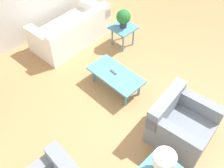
# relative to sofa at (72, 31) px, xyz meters

# --- Properties ---
(ground_plane) EXTENTS (14.00, 14.00, 0.00)m
(ground_plane) POSITION_rel_sofa_xyz_m (-2.25, 0.42, -0.30)
(ground_plane) COLOR #A87A4C
(sofa) EXTENTS (1.01, 1.85, 0.77)m
(sofa) POSITION_rel_sofa_xyz_m (0.00, 0.00, 0.00)
(sofa) COLOR white
(sofa) RESTS_ON ground_plane
(armchair) EXTENTS (1.02, 1.02, 0.82)m
(armchair) POSITION_rel_sofa_xyz_m (-3.29, 0.38, 0.02)
(armchair) COLOR slate
(armchair) RESTS_ON ground_plane
(coffee_table) EXTENTS (1.09, 0.56, 0.38)m
(coffee_table) POSITION_rel_sofa_xyz_m (-1.76, 0.34, 0.04)
(coffee_table) COLOR teal
(coffee_table) RESTS_ON ground_plane
(side_table_plant) EXTENTS (0.51, 0.51, 0.50)m
(side_table_plant) POSITION_rel_sofa_xyz_m (-0.92, -0.76, 0.12)
(side_table_plant) COLOR teal
(side_table_plant) RESTS_ON ground_plane
(potted_plant) EXTENTS (0.32, 0.32, 0.42)m
(potted_plant) POSITION_rel_sofa_xyz_m (-0.92, -0.76, 0.45)
(potted_plant) COLOR #333338
(potted_plant) RESTS_ON side_table_plant
(table_lamp) EXTENTS (0.30, 0.30, 0.41)m
(table_lamp) POSITION_rel_sofa_xyz_m (-3.59, 1.31, 0.47)
(table_lamp) COLOR #333333
(table_lamp) RESTS_ON side_table_lamp
(remote_control) EXTENTS (0.16, 0.05, 0.02)m
(remote_control) POSITION_rel_sofa_xyz_m (-1.70, 0.33, 0.09)
(remote_control) COLOR #4C4C51
(remote_control) RESTS_ON coffee_table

